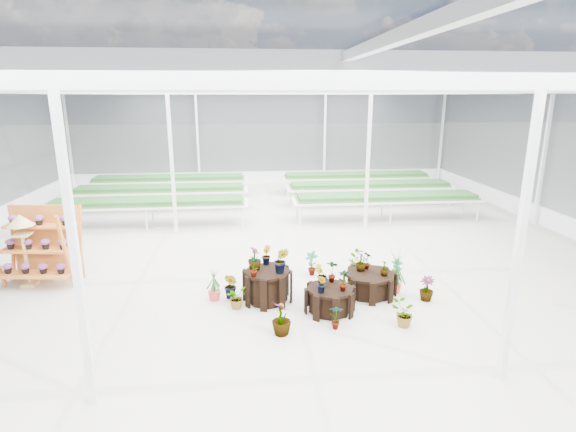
{
  "coord_description": "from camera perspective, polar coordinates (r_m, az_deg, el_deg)",
  "views": [
    {
      "loc": [
        -0.8,
        -9.64,
        4.16
      ],
      "look_at": [
        0.21,
        0.94,
        1.3
      ],
      "focal_mm": 28.0,
      "sensor_mm": 36.0,
      "label": 1
    }
  ],
  "objects": [
    {
      "name": "bird_table",
      "position": [
        11.54,
        -30.43,
        -3.83
      ],
      "size": [
        0.42,
        0.42,
        1.67
      ],
      "primitive_type": null,
      "rotation": [
        0.0,
        0.0,
        -0.07
      ],
      "color": "tan",
      "rests_on": "ground"
    },
    {
      "name": "greenhouse_shell",
      "position": [
        9.86,
        -0.68,
        3.9
      ],
      "size": [
        18.0,
        24.0,
        4.5
      ],
      "primitive_type": null,
      "color": "white",
      "rests_on": "ground"
    },
    {
      "name": "nursery_plants",
      "position": [
        9.49,
        4.5,
        -7.97
      ],
      "size": [
        4.83,
        3.21,
        1.22
      ],
      "color": "#214E20",
      "rests_on": "ground"
    },
    {
      "name": "steel_frame",
      "position": [
        9.86,
        -0.68,
        3.9
      ],
      "size": [
        18.0,
        24.0,
        4.5
      ],
      "primitive_type": null,
      "color": "silver",
      "rests_on": "ground"
    },
    {
      "name": "ground_plane",
      "position": [
        10.53,
        -0.64,
        -8.21
      ],
      "size": [
        24.0,
        24.0,
        0.0
      ],
      "primitive_type": "plane",
      "color": "gray",
      "rests_on": "ground"
    },
    {
      "name": "plinth_tall",
      "position": [
        9.43,
        -2.62,
        -8.85
      ],
      "size": [
        1.18,
        1.18,
        0.68
      ],
      "primitive_type": "cylinder",
      "rotation": [
        0.0,
        0.0,
        -0.21
      ],
      "color": "black",
      "rests_on": "ground"
    },
    {
      "name": "plinth_mid",
      "position": [
        9.06,
        5.32,
        -10.54
      ],
      "size": [
        1.02,
        1.02,
        0.51
      ],
      "primitive_type": "cylinder",
      "rotation": [
        0.0,
        0.0,
        0.05
      ],
      "color": "black",
      "rests_on": "ground"
    },
    {
      "name": "shelf_rack",
      "position": [
        11.49,
        -29.12,
        -3.48
      ],
      "size": [
        1.75,
        1.06,
        1.76
      ],
      "primitive_type": null,
      "rotation": [
        0.0,
        0.0,
        -0.11
      ],
      "color": "#BB6225",
      "rests_on": "ground"
    },
    {
      "name": "plinth_low",
      "position": [
        9.9,
        10.33,
        -8.47
      ],
      "size": [
        1.26,
        1.26,
        0.5
      ],
      "primitive_type": "cylinder",
      "rotation": [
        0.0,
        0.0,
        -0.16
      ],
      "color": "black",
      "rests_on": "ground"
    },
    {
      "name": "nursery_benches",
      "position": [
        17.27,
        -2.64,
        2.54
      ],
      "size": [
        16.0,
        7.0,
        0.84
      ],
      "primitive_type": null,
      "color": "silver",
      "rests_on": "ground"
    }
  ]
}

